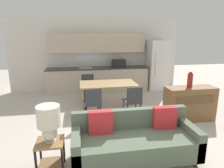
{
  "coord_description": "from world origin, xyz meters",
  "views": [
    {
      "loc": [
        -0.74,
        -3.0,
        2.08
      ],
      "look_at": [
        0.04,
        1.5,
        0.95
      ],
      "focal_mm": 32.0,
      "sensor_mm": 36.0,
      "label": 1
    }
  ],
  "objects": [
    {
      "name": "wall_back",
      "position": [
        -0.0,
        4.63,
        1.35
      ],
      "size": [
        6.4,
        0.07,
        2.7
      ],
      "color": "silver",
      "rests_on": "ground_plane"
    },
    {
      "name": "credenza",
      "position": [
        1.96,
        1.28,
        0.42
      ],
      "size": [
        1.21,
        0.46,
        0.84
      ],
      "color": "brown",
      "rests_on": "ground_plane"
    },
    {
      "name": "couch",
      "position": [
        0.15,
        -0.06,
        0.34
      ],
      "size": [
        2.06,
        0.8,
        0.86
      ],
      "color": "#3D2D1E",
      "rests_on": "ground_plane"
    },
    {
      "name": "dining_chair_far_left",
      "position": [
        -0.42,
        3.29,
        0.47
      ],
      "size": [
        0.46,
        0.46,
        0.84
      ],
      "rotation": [
        0.0,
        0.0,
        0.1
      ],
      "color": "#38383D",
      "rests_on": "ground_plane"
    },
    {
      "name": "kitchen_counter",
      "position": [
        0.01,
        4.33,
        0.84
      ],
      "size": [
        3.73,
        0.65,
        2.15
      ],
      "color": "beige",
      "rests_on": "ground_plane"
    },
    {
      "name": "refrigerator",
      "position": [
        2.27,
        4.21,
        0.94
      ],
      "size": [
        0.72,
        0.78,
        1.87
      ],
      "color": "white",
      "rests_on": "ground_plane"
    },
    {
      "name": "side_table",
      "position": [
        -1.2,
        -0.14,
        0.34
      ],
      "size": [
        0.41,
        0.41,
        0.51
      ],
      "color": "olive",
      "rests_on": "ground_plane"
    },
    {
      "name": "dining_chair_near_right",
      "position": [
        0.6,
        1.63,
        0.47
      ],
      "size": [
        0.44,
        0.44,
        0.84
      ],
      "rotation": [
        0.0,
        0.0,
        3.2
      ],
      "color": "#38383D",
      "rests_on": "ground_plane"
    },
    {
      "name": "table_lamp",
      "position": [
        -1.19,
        -0.14,
        0.85
      ],
      "size": [
        0.35,
        0.35,
        0.57
      ],
      "color": "silver",
      "rests_on": "side_table"
    },
    {
      "name": "ground_plane",
      "position": [
        0.0,
        0.0,
        0.0
      ],
      "size": [
        20.0,
        20.0,
        0.0
      ],
      "primitive_type": "plane",
      "color": "beige"
    },
    {
      "name": "vase",
      "position": [
        1.93,
        1.31,
        1.02
      ],
      "size": [
        0.13,
        0.13,
        0.37
      ],
      "color": "maroon",
      "rests_on": "credenza"
    },
    {
      "name": "dining_chair_near_left",
      "position": [
        -0.41,
        1.66,
        0.47
      ],
      "size": [
        0.45,
        0.45,
        0.84
      ],
      "rotation": [
        0.0,
        0.0,
        3.2
      ],
      "color": "#38383D",
      "rests_on": "ground_plane"
    },
    {
      "name": "dining_table",
      "position": [
        0.09,
        2.44,
        0.68
      ],
      "size": [
        1.58,
        0.92,
        0.75
      ],
      "color": "tan",
      "rests_on": "ground_plane"
    }
  ]
}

